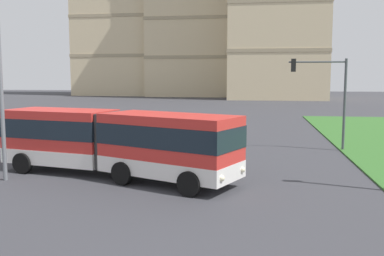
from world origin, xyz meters
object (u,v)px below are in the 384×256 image
Objects in this scene: traffic_light_far_right at (326,87)px; streetlight_left at (0,66)px; apartment_tower_west at (123,2)px; apartment_tower_westcentre at (198,6)px; articulated_bus at (116,141)px.

traffic_light_far_right is 0.61× the size of streetlight_left.
apartment_tower_westcentre is (18.21, -0.18, -1.42)m from apartment_tower_west.
apartment_tower_west reaches higher than articulated_bus.
articulated_bus is at bearing -139.47° from traffic_light_far_right.
apartment_tower_westcentre reaches higher than streetlight_left.
traffic_light_far_right is at bearing 40.53° from articulated_bus.
apartment_tower_west is at bearing 115.72° from traffic_light_far_right.
apartment_tower_westcentre is at bearing 92.18° from streetlight_left.
apartment_tower_west reaches higher than apartment_tower_westcentre.
streetlight_left is 87.94m from apartment_tower_westcentre.
apartment_tower_westcentre reaches higher than traffic_light_far_right.
traffic_light_far_right is at bearing -76.32° from apartment_tower_westcentre.
apartment_tower_west is 18.26m from apartment_tower_westcentre.
streetlight_left is 90.90m from apartment_tower_west.
apartment_tower_westcentre is at bearing 95.36° from articulated_bus.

